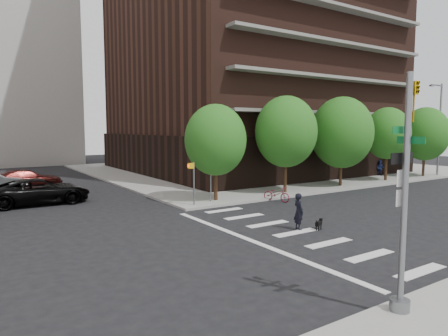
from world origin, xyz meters
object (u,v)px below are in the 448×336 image
parked_car_maroon (27,179)px  dog_walker (299,211)px  pedestrian_far (380,168)px  scooter (277,194)px  parked_car_black (40,191)px  traffic_signal (404,212)px

parked_car_maroon → dog_walker: 22.99m
dog_walker → pedestrian_far: bearing=-48.5°
scooter → dog_walker: dog_walker is taller
parked_car_black → scooter: bearing=-118.8°
scooter → pedestrian_far: bearing=-4.8°
parked_car_maroon → traffic_signal: bearing=-174.0°
dog_walker → pedestrian_far: (21.19, 10.64, 0.04)m
pedestrian_far → parked_car_maroon: bearing=-132.1°
traffic_signal → parked_car_black: (-5.18, 21.50, -1.87)m
parked_car_black → parked_car_maroon: 7.50m
traffic_signal → dog_walker: bearing=63.0°
parked_car_black → scooter: 15.11m
parked_car_maroon → scooter: (12.96, -15.00, -0.27)m
traffic_signal → parked_car_maroon: size_ratio=1.12×
traffic_signal → pedestrian_far: traffic_signal is taller
scooter → pedestrian_far: size_ratio=1.25×
traffic_signal → parked_car_maroon: bearing=99.8°
parked_car_maroon → pedestrian_far: size_ratio=3.49×
traffic_signal → scooter: bearing=60.5°
dog_walker → scooter: bearing=-17.8°
dog_walker → parked_car_black: bearing=48.8°
parked_car_black → pedestrian_far: size_ratio=3.88×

